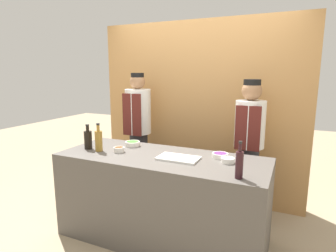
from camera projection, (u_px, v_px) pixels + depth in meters
ground_plane at (162, 237)px, 2.99m from camera, size 14.00×14.00×0.00m
cabinet_wall at (199, 112)px, 3.84m from camera, size 2.82×0.18×2.40m
counter at (161, 198)px, 2.91m from camera, size 2.12×0.82×0.90m
sauce_bowl_green at (133, 143)px, 3.20m from camera, size 0.17×0.17×0.05m
sauce_bowl_white at (228, 160)px, 2.61m from camera, size 0.13×0.13×0.05m
sauce_bowl_brown at (119, 149)px, 2.96m from camera, size 0.11×0.11×0.05m
sauce_bowl_purple at (220, 155)px, 2.77m from camera, size 0.16×0.16×0.04m
cutting_board at (178, 158)px, 2.72m from camera, size 0.40×0.24×0.02m
bottle_vinegar at (99, 140)px, 2.98m from camera, size 0.08×0.08×0.30m
bottle_wine at (239, 164)px, 2.21m from camera, size 0.06×0.06×0.30m
bottle_soy at (88, 139)px, 3.07m from camera, size 0.09×0.09×0.27m
chef_left at (138, 131)px, 3.83m from camera, size 0.34×0.34×1.73m
chef_right at (249, 145)px, 3.24m from camera, size 0.34×0.34×1.66m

